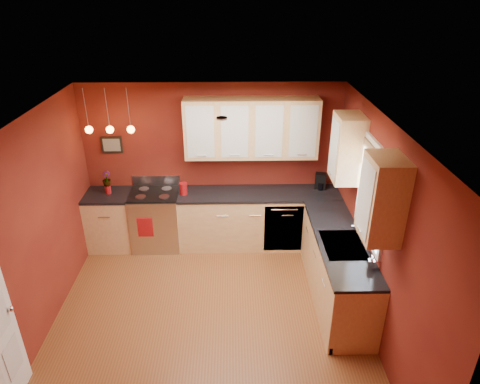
{
  "coord_description": "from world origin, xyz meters",
  "views": [
    {
      "loc": [
        0.3,
        -4.2,
        3.93
      ],
      "look_at": [
        0.41,
        1.0,
        1.35
      ],
      "focal_mm": 32.0,
      "sensor_mm": 36.0,
      "label": 1
    }
  ],
  "objects_px": {
    "sink": "(343,246)",
    "red_canister": "(183,189)",
    "soap_pump": "(371,262)",
    "coffee_maker": "(321,182)",
    "gas_range": "(156,219)"
  },
  "relations": [
    {
      "from": "coffee_maker",
      "to": "soap_pump",
      "type": "distance_m",
      "value": 2.14
    },
    {
      "from": "red_canister",
      "to": "coffee_maker",
      "type": "relative_size",
      "value": 0.77
    },
    {
      "from": "sink",
      "to": "gas_range",
      "type": "bearing_deg",
      "value": 150.22
    },
    {
      "from": "sink",
      "to": "soap_pump",
      "type": "bearing_deg",
      "value": -68.59
    },
    {
      "from": "gas_range",
      "to": "red_canister",
      "type": "relative_size",
      "value": 5.79
    },
    {
      "from": "coffee_maker",
      "to": "soap_pump",
      "type": "relative_size",
      "value": 1.44
    },
    {
      "from": "gas_range",
      "to": "red_canister",
      "type": "distance_m",
      "value": 0.73
    },
    {
      "from": "red_canister",
      "to": "soap_pump",
      "type": "bearing_deg",
      "value": -39.88
    },
    {
      "from": "soap_pump",
      "to": "sink",
      "type": "bearing_deg",
      "value": 111.41
    },
    {
      "from": "gas_range",
      "to": "sink",
      "type": "bearing_deg",
      "value": -29.78
    },
    {
      "from": "sink",
      "to": "red_canister",
      "type": "bearing_deg",
      "value": 145.8
    },
    {
      "from": "sink",
      "to": "red_canister",
      "type": "height_order",
      "value": "sink"
    },
    {
      "from": "soap_pump",
      "to": "coffee_maker",
      "type": "bearing_deg",
      "value": 94.92
    },
    {
      "from": "gas_range",
      "to": "coffee_maker",
      "type": "distance_m",
      "value": 2.7
    },
    {
      "from": "gas_range",
      "to": "soap_pump",
      "type": "height_order",
      "value": "soap_pump"
    }
  ]
}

